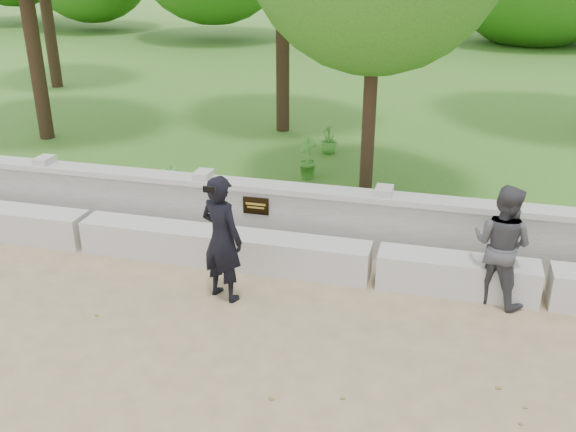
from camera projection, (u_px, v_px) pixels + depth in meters
name	position (u px, v px, depth m)	size (l,w,h in m)	color
ground	(162.00, 342.00, 6.82)	(80.00, 80.00, 0.00)	#9A845E
lawn	(360.00, 78.00, 19.21)	(40.00, 22.00, 0.25)	#37641F
concrete_bench	(222.00, 247.00, 8.42)	(11.90, 0.45, 0.45)	beige
parapet_wall	(239.00, 210.00, 8.94)	(12.50, 0.35, 0.90)	beige
man_main	(222.00, 238.00, 7.39)	(0.66, 0.62, 1.54)	black
visitor_left	(502.00, 245.00, 7.33)	(0.88, 0.82, 1.45)	#3B3B40
shrub_a	(171.00, 181.00, 9.85)	(0.29, 0.20, 0.55)	#45882E
shrub_b	(307.00, 159.00, 10.67)	(0.37, 0.30, 0.67)	#45882E
shrub_d	(329.00, 139.00, 11.93)	(0.32, 0.28, 0.57)	#45882E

